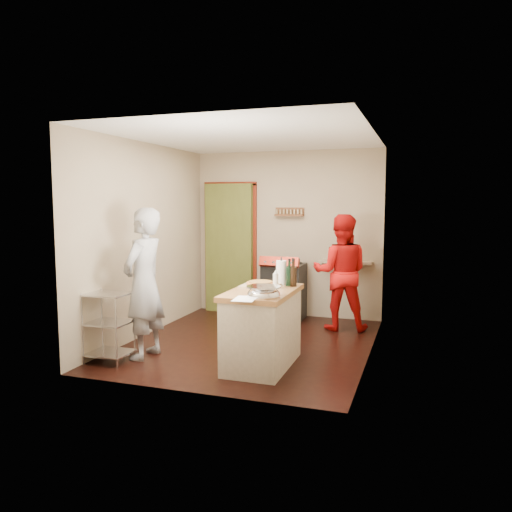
# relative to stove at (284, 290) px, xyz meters

# --- Properties ---
(floor) EXTENTS (3.50, 3.50, 0.00)m
(floor) POSITION_rel_stove_xyz_m (-0.05, -1.42, -0.45)
(floor) COLOR black
(floor) RESTS_ON ground
(back_wall) EXTENTS (3.00, 0.44, 2.60)m
(back_wall) POSITION_rel_stove_xyz_m (-0.69, 0.36, 0.68)
(back_wall) COLOR tan
(back_wall) RESTS_ON ground
(left_wall) EXTENTS (0.04, 3.50, 2.60)m
(left_wall) POSITION_rel_stove_xyz_m (-1.55, -1.42, 0.85)
(left_wall) COLOR tan
(left_wall) RESTS_ON ground
(right_wall) EXTENTS (0.04, 3.50, 2.60)m
(right_wall) POSITION_rel_stove_xyz_m (1.45, -1.42, 0.85)
(right_wall) COLOR tan
(right_wall) RESTS_ON ground
(ceiling) EXTENTS (3.00, 3.50, 0.02)m
(ceiling) POSITION_rel_stove_xyz_m (-0.05, -1.42, 2.16)
(ceiling) COLOR white
(ceiling) RESTS_ON back_wall
(stove) EXTENTS (0.60, 0.63, 1.00)m
(stove) POSITION_rel_stove_xyz_m (0.00, 0.00, 0.00)
(stove) COLOR black
(stove) RESTS_ON ground
(wire_shelving) EXTENTS (0.48, 0.40, 0.80)m
(wire_shelving) POSITION_rel_stove_xyz_m (-1.33, -2.62, -0.01)
(wire_shelving) COLOR silver
(wire_shelving) RESTS_ON ground
(island) EXTENTS (0.67, 1.27, 1.16)m
(island) POSITION_rel_stove_xyz_m (0.37, -2.21, 0.01)
(island) COLOR beige
(island) RESTS_ON ground
(person_stripe) EXTENTS (0.44, 0.65, 1.74)m
(person_stripe) POSITION_rel_stove_xyz_m (-1.03, -2.35, 0.42)
(person_stripe) COLOR #AFAFB4
(person_stripe) RESTS_ON ground
(person_red) EXTENTS (0.88, 0.74, 1.64)m
(person_red) POSITION_rel_stove_xyz_m (0.92, -0.34, 0.37)
(person_red) COLOR #B20D0B
(person_red) RESTS_ON ground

